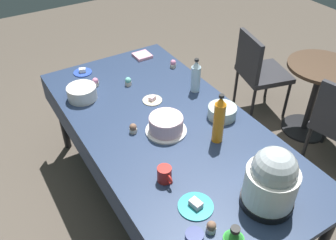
{
  "coord_description": "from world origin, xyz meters",
  "views": [
    {
      "loc": [
        1.61,
        -0.98,
        2.28
      ],
      "look_at": [
        0.0,
        0.0,
        0.8
      ],
      "focal_mm": 38.71,
      "sensor_mm": 36.0,
      "label": 1
    }
  ],
  "objects_px": {
    "coffee_mug_red": "(165,175)",
    "ceramic_snack_bowl": "(82,93)",
    "potluck_table": "(168,133)",
    "round_cafe_table": "(316,87)",
    "maroon_chair_left": "(258,69)",
    "cupcake_vanilla": "(211,227)",
    "cupcake_berry": "(128,82)",
    "slow_cooker": "(271,181)",
    "cupcake_cocoa": "(173,64)",
    "coffee_mug_navy": "(195,240)",
    "soda_bottle_water": "(196,76)",
    "cupcake_lemon": "(95,82)",
    "cupcake_mint": "(133,128)",
    "dessert_plate_cream": "(152,100)",
    "dessert_plate_teal": "(196,206)",
    "frosted_layer_cake": "(166,125)",
    "dessert_plate_cobalt": "(83,72)",
    "glass_salad_bowl": "(222,112)",
    "soda_bottle_orange_juice": "(219,120)"
  },
  "relations": [
    {
      "from": "cupcake_mint",
      "to": "maroon_chair_left",
      "type": "height_order",
      "value": "maroon_chair_left"
    },
    {
      "from": "cupcake_lemon",
      "to": "dessert_plate_teal",
      "type": "bearing_deg",
      "value": -0.3
    },
    {
      "from": "dessert_plate_teal",
      "to": "dessert_plate_cobalt",
      "type": "height_order",
      "value": "same"
    },
    {
      "from": "cupcake_cocoa",
      "to": "round_cafe_table",
      "type": "bearing_deg",
      "value": 62.55
    },
    {
      "from": "dessert_plate_cream",
      "to": "soda_bottle_water",
      "type": "relative_size",
      "value": 0.53
    },
    {
      "from": "glass_salad_bowl",
      "to": "soda_bottle_water",
      "type": "relative_size",
      "value": 0.73
    },
    {
      "from": "frosted_layer_cake",
      "to": "cupcake_cocoa",
      "type": "distance_m",
      "value": 0.85
    },
    {
      "from": "coffee_mug_red",
      "to": "maroon_chair_left",
      "type": "height_order",
      "value": "maroon_chair_left"
    },
    {
      "from": "dessert_plate_cream",
      "to": "round_cafe_table",
      "type": "relative_size",
      "value": 0.2
    },
    {
      "from": "slow_cooker",
      "to": "cupcake_cocoa",
      "type": "xyz_separation_m",
      "value": [
        -1.48,
        0.34,
        -0.14
      ]
    },
    {
      "from": "round_cafe_table",
      "to": "cupcake_cocoa",
      "type": "bearing_deg",
      "value": -117.45
    },
    {
      "from": "glass_salad_bowl",
      "to": "maroon_chair_left",
      "type": "relative_size",
      "value": 0.23
    },
    {
      "from": "dessert_plate_cream",
      "to": "coffee_mug_red",
      "type": "distance_m",
      "value": 0.79
    },
    {
      "from": "slow_cooker",
      "to": "cupcake_mint",
      "type": "height_order",
      "value": "slow_cooker"
    },
    {
      "from": "cupcake_vanilla",
      "to": "maroon_chair_left",
      "type": "height_order",
      "value": "maroon_chair_left"
    },
    {
      "from": "slow_cooker",
      "to": "soda_bottle_water",
      "type": "distance_m",
      "value": 1.13
    },
    {
      "from": "potluck_table",
      "to": "round_cafe_table",
      "type": "distance_m",
      "value": 1.62
    },
    {
      "from": "maroon_chair_left",
      "to": "cupcake_lemon",
      "type": "bearing_deg",
      "value": -95.42
    },
    {
      "from": "glass_salad_bowl",
      "to": "dessert_plate_cream",
      "type": "xyz_separation_m",
      "value": [
        -0.42,
        -0.32,
        -0.03
      ]
    },
    {
      "from": "coffee_mug_red",
      "to": "ceramic_snack_bowl",
      "type": "bearing_deg",
      "value": -174.4
    },
    {
      "from": "dessert_plate_teal",
      "to": "frosted_layer_cake",
      "type": "bearing_deg",
      "value": 162.96
    },
    {
      "from": "soda_bottle_orange_juice",
      "to": "coffee_mug_red",
      "type": "relative_size",
      "value": 2.8
    },
    {
      "from": "potluck_table",
      "to": "cupcake_vanilla",
      "type": "height_order",
      "value": "cupcake_vanilla"
    },
    {
      "from": "round_cafe_table",
      "to": "cupcake_lemon",
      "type": "bearing_deg",
      "value": -110.18
    },
    {
      "from": "dessert_plate_cream",
      "to": "dessert_plate_cobalt",
      "type": "xyz_separation_m",
      "value": [
        -0.65,
        -0.29,
        0.0
      ]
    },
    {
      "from": "cupcake_berry",
      "to": "maroon_chair_left",
      "type": "relative_size",
      "value": 0.08
    },
    {
      "from": "soda_bottle_water",
      "to": "round_cafe_table",
      "type": "relative_size",
      "value": 0.38
    },
    {
      "from": "potluck_table",
      "to": "cupcake_berry",
      "type": "distance_m",
      "value": 0.6
    },
    {
      "from": "cupcake_lemon",
      "to": "maroon_chair_left",
      "type": "bearing_deg",
      "value": 84.58
    },
    {
      "from": "soda_bottle_orange_juice",
      "to": "cupcake_vanilla",
      "type": "bearing_deg",
      "value": -39.85
    },
    {
      "from": "potluck_table",
      "to": "soda_bottle_water",
      "type": "bearing_deg",
      "value": 123.1
    },
    {
      "from": "slow_cooker",
      "to": "dessert_plate_cobalt",
      "type": "height_order",
      "value": "slow_cooker"
    },
    {
      "from": "frosted_layer_cake",
      "to": "slow_cooker",
      "type": "bearing_deg",
      "value": 10.52
    },
    {
      "from": "coffee_mug_navy",
      "to": "cupcake_vanilla",
      "type": "bearing_deg",
      "value": 102.2
    },
    {
      "from": "glass_salad_bowl",
      "to": "frosted_layer_cake",
      "type": "bearing_deg",
      "value": -98.69
    },
    {
      "from": "dessert_plate_teal",
      "to": "soda_bottle_water",
      "type": "bearing_deg",
      "value": 145.43
    },
    {
      "from": "potluck_table",
      "to": "glass_salad_bowl",
      "type": "bearing_deg",
      "value": 74.22
    },
    {
      "from": "cupcake_berry",
      "to": "maroon_chair_left",
      "type": "height_order",
      "value": "maroon_chair_left"
    },
    {
      "from": "soda_bottle_water",
      "to": "cupcake_lemon",
      "type": "bearing_deg",
      "value": -126.36
    },
    {
      "from": "potluck_table",
      "to": "dessert_plate_cobalt",
      "type": "bearing_deg",
      "value": -166.09
    },
    {
      "from": "ceramic_snack_bowl",
      "to": "round_cafe_table",
      "type": "height_order",
      "value": "ceramic_snack_bowl"
    },
    {
      "from": "frosted_layer_cake",
      "to": "cupcake_berry",
      "type": "height_order",
      "value": "frosted_layer_cake"
    },
    {
      "from": "round_cafe_table",
      "to": "cupcake_mint",
      "type": "bearing_deg",
      "value": -90.38
    },
    {
      "from": "cupcake_mint",
      "to": "coffee_mug_navy",
      "type": "bearing_deg",
      "value": -8.69
    },
    {
      "from": "cupcake_lemon",
      "to": "cupcake_cocoa",
      "type": "xyz_separation_m",
      "value": [
        0.07,
        0.67,
        0.0
      ]
    },
    {
      "from": "cupcake_vanilla",
      "to": "soda_bottle_water",
      "type": "distance_m",
      "value": 1.26
    },
    {
      "from": "dessert_plate_cream",
      "to": "coffee_mug_red",
      "type": "relative_size",
      "value": 1.16
    },
    {
      "from": "dessert_plate_cobalt",
      "to": "round_cafe_table",
      "type": "relative_size",
      "value": 0.21
    },
    {
      "from": "cupcake_vanilla",
      "to": "maroon_chair_left",
      "type": "xyz_separation_m",
      "value": [
        -1.38,
        1.63,
        -0.29
      ]
    },
    {
      "from": "slow_cooker",
      "to": "ceramic_snack_bowl",
      "type": "xyz_separation_m",
      "value": [
        -1.43,
        -0.48,
        -0.12
      ]
    }
  ]
}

